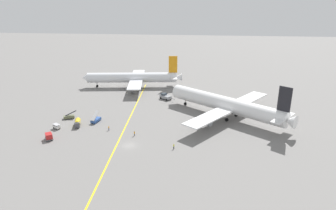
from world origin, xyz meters
TOP-DOWN VIEW (x-y plane):
  - ground_plane at (0.00, 0.00)m, footprint 600.00×600.00m
  - taxiway_stripe at (-4.44, 10.00)m, footprint 6.01×119.90m
  - airliner_at_gate_left at (-12.73, 64.77)m, footprint 51.31×39.79m
  - airliner_being_pushed at (31.70, 27.51)m, footprint 46.90×43.78m
  - pushback_tug at (6.08, 46.81)m, footprint 7.52×6.46m
  - gse_belt_loader_portside at (-28.03, 19.39)m, footprint 4.99×3.31m
  - gse_fuel_bowser_stubby at (-21.99, 12.76)m, footprint 3.26×5.24m
  - gse_stair_truck_yellow at (-16.66, 17.14)m, footprint 2.95×4.90m
  - gse_container_dolly_flat at (-27.02, 1.18)m, footprint 3.63×3.88m
  - gse_baggage_cart_trailing at (-28.48, 9.75)m, footprint 3.15×2.78m
  - ground_crew_marshaller_foreground at (0.21, 6.99)m, footprint 0.40×0.43m
  - ground_crew_wing_walker_right at (-9.69, 10.48)m, footprint 0.44×0.39m
  - ground_crew_ramp_agent_by_cones at (14.22, -0.79)m, footprint 0.50×0.36m

SIDE VIEW (x-z plane):
  - ground_plane at x=0.00m, z-range 0.00..0.00m
  - taxiway_stripe at x=-4.44m, z-range 0.00..0.01m
  - gse_belt_loader_portside at x=-28.03m, z-range -0.68..2.33m
  - ground_crew_wing_walker_right at x=-9.69m, z-range 0.03..1.63m
  - ground_crew_ramp_agent_by_cones at x=14.22m, z-range 0.03..1.66m
  - gse_baggage_cart_trailing at x=-28.48m, z-range 0.01..1.72m
  - ground_crew_marshaller_foreground at x=0.21m, z-range 0.04..1.72m
  - gse_stair_truck_yellow at x=-16.66m, z-range -1.00..3.05m
  - gse_container_dolly_flat at x=-27.02m, z-range 0.10..2.25m
  - pushback_tug at x=6.08m, z-range -0.23..2.75m
  - gse_fuel_bowser_stubby at x=-21.99m, z-range 0.13..2.53m
  - airliner_at_gate_left at x=-12.73m, z-range -3.09..13.04m
  - airliner_being_pushed at x=31.70m, z-range -3.10..13.52m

